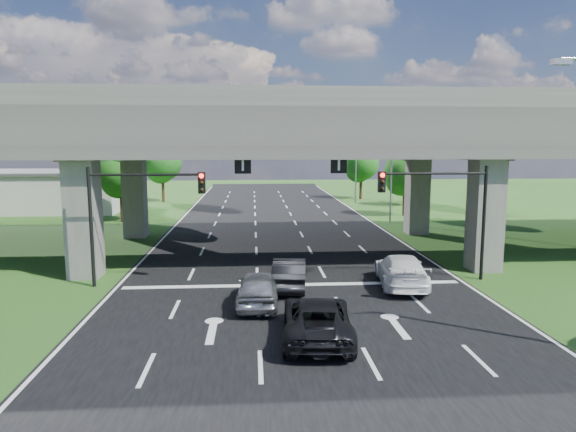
{
  "coord_description": "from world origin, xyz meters",
  "views": [
    {
      "loc": [
        -1.99,
        -21.64,
        7.1
      ],
      "look_at": [
        -0.05,
        6.6,
        3.12
      ],
      "focal_mm": 32.0,
      "sensor_mm": 36.0,
      "label": 1
    }
  ],
  "objects": [
    {
      "name": "signal_right",
      "position": [
        7.82,
        3.94,
        4.19
      ],
      "size": [
        5.76,
        0.54,
        6.0
      ],
      "color": "black",
      "rests_on": "ground"
    },
    {
      "name": "tree_right_far",
      "position": [
        12.05,
        44.0,
        4.82
      ],
      "size": [
        4.5,
        4.5,
        7.8
      ],
      "color": "black",
      "rests_on": "ground"
    },
    {
      "name": "tree_left_far",
      "position": [
        -12.95,
        42.0,
        5.14
      ],
      "size": [
        4.8,
        4.8,
        8.32
      ],
      "color": "black",
      "rests_on": "ground"
    },
    {
      "name": "car_trailing",
      "position": [
        0.31,
        -3.72,
        0.77
      ],
      "size": [
        2.87,
        5.49,
        1.47
      ],
      "primitive_type": "imported",
      "rotation": [
        0.0,
        0.0,
        3.06
      ],
      "color": "black",
      "rests_on": "road"
    },
    {
      "name": "tree_left_near",
      "position": [
        -13.95,
        26.0,
        4.82
      ],
      "size": [
        4.5,
        4.5,
        7.8
      ],
      "color": "black",
      "rests_on": "ground"
    },
    {
      "name": "streetlight_far",
      "position": [
        10.1,
        24.0,
        5.85
      ],
      "size": [
        3.38,
        0.25,
        10.0
      ],
      "color": "gray",
      "rests_on": "ground"
    },
    {
      "name": "car_white",
      "position": [
        5.4,
        3.0,
        0.82
      ],
      "size": [
        2.89,
        5.66,
        1.57
      ],
      "primitive_type": "imported",
      "rotation": [
        0.0,
        0.0,
        3.01
      ],
      "color": "white",
      "rests_on": "road"
    },
    {
      "name": "signal_left",
      "position": [
        -7.82,
        3.94,
        4.19
      ],
      "size": [
        5.76,
        0.54,
        6.0
      ],
      "color": "black",
      "rests_on": "ground"
    },
    {
      "name": "car_dark",
      "position": [
        -0.22,
        3.0,
        0.78
      ],
      "size": [
        2.03,
        4.67,
        1.49
      ],
      "primitive_type": "imported",
      "rotation": [
        0.0,
        0.0,
        3.04
      ],
      "color": "black",
      "rests_on": "road"
    },
    {
      "name": "streetlight_beyond",
      "position": [
        10.1,
        40.0,
        5.85
      ],
      "size": [
        3.38,
        0.25,
        10.0
      ],
      "color": "gray",
      "rests_on": "ground"
    },
    {
      "name": "tree_right_mid",
      "position": [
        16.05,
        36.0,
        4.17
      ],
      "size": [
        3.91,
        3.9,
        6.76
      ],
      "color": "black",
      "rests_on": "ground"
    },
    {
      "name": "car_silver",
      "position": [
        -1.8,
        0.38,
        0.79
      ],
      "size": [
        2.06,
        4.58,
        1.53
      ],
      "primitive_type": "imported",
      "rotation": [
        0.0,
        0.0,
        3.08
      ],
      "color": "#999DA0",
      "rests_on": "road"
    },
    {
      "name": "ground",
      "position": [
        0.0,
        0.0,
        0.0
      ],
      "size": [
        160.0,
        160.0,
        0.0
      ],
      "primitive_type": "plane",
      "color": "#264B18",
      "rests_on": "ground"
    },
    {
      "name": "road",
      "position": [
        0.0,
        10.0,
        0.01
      ],
      "size": [
        18.0,
        120.0,
        0.03
      ],
      "primitive_type": "cube",
      "color": "black",
      "rests_on": "ground"
    },
    {
      "name": "overpass",
      "position": [
        0.0,
        12.0,
        7.92
      ],
      "size": [
        80.0,
        15.0,
        10.0
      ],
      "color": "#393634",
      "rests_on": "ground"
    },
    {
      "name": "warehouse",
      "position": [
        -26.0,
        35.0,
        2.0
      ],
      "size": [
        20.0,
        10.0,
        4.0
      ],
      "primitive_type": "cube",
      "color": "#9E9E99",
      "rests_on": "ground"
    },
    {
      "name": "tree_right_near",
      "position": [
        13.05,
        28.0,
        4.5
      ],
      "size": [
        4.2,
        4.2,
        7.28
      ],
      "color": "black",
      "rests_on": "ground"
    },
    {
      "name": "tree_left_mid",
      "position": [
        -16.95,
        34.0,
        4.17
      ],
      "size": [
        3.91,
        3.9,
        6.76
      ],
      "color": "black",
      "rests_on": "ground"
    }
  ]
}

